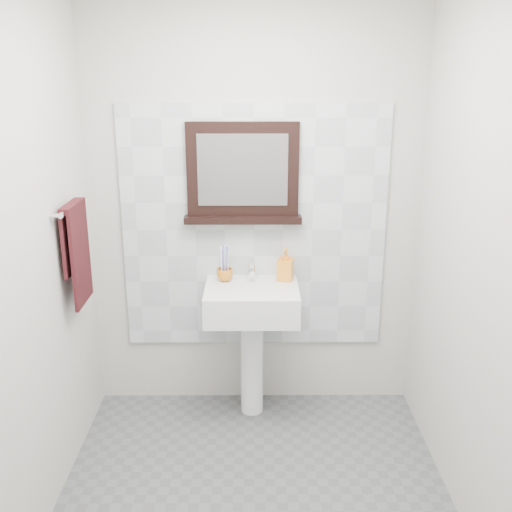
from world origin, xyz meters
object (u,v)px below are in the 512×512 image
(pedestal_sink, at_px, (252,315))
(toothbrush_cup, at_px, (225,275))
(framed_mirror, at_px, (243,175))
(hand_towel, at_px, (76,246))
(soap_dispenser, at_px, (286,264))

(pedestal_sink, relative_size, toothbrush_cup, 9.78)
(framed_mirror, height_order, hand_towel, framed_mirror)
(framed_mirror, bearing_deg, toothbrush_cup, -142.05)
(pedestal_sink, xyz_separation_m, hand_towel, (-0.93, -0.27, 0.52))
(hand_towel, bearing_deg, toothbrush_cup, 25.90)
(pedestal_sink, height_order, hand_towel, hand_towel)
(pedestal_sink, bearing_deg, soap_dispenser, 28.73)
(framed_mirror, xyz_separation_m, hand_towel, (-0.88, -0.46, -0.30))
(toothbrush_cup, relative_size, hand_towel, 0.18)
(pedestal_sink, relative_size, hand_towel, 1.75)
(toothbrush_cup, bearing_deg, soap_dispenser, 1.88)
(pedestal_sink, relative_size, soap_dispenser, 4.83)
(toothbrush_cup, distance_m, hand_towel, 0.90)
(soap_dispenser, height_order, hand_towel, hand_towel)
(toothbrush_cup, xyz_separation_m, framed_mirror, (0.11, 0.09, 0.59))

